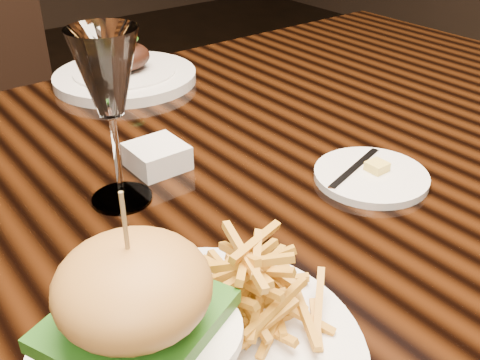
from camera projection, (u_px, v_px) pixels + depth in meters
dining_table at (210, 220)px, 0.77m from camera, size 1.60×0.90×0.75m
burger_plate at (194, 320)px, 0.43m from camera, size 0.27×0.27×0.19m
side_saucer at (371, 176)px, 0.71m from camera, size 0.14×0.14×0.02m
ramekin at (157, 156)px, 0.73m from camera, size 0.07×0.07×0.03m
wine_glass at (107, 79)px, 0.59m from camera, size 0.08×0.08×0.21m
far_dish at (125, 73)px, 1.00m from camera, size 0.25×0.25×0.08m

